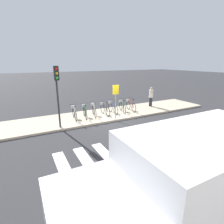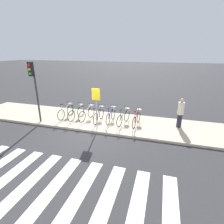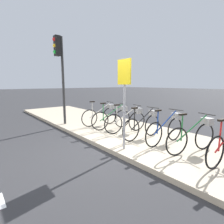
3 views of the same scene
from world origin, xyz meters
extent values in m
plane|color=#2D2D30|center=(0.00, 0.00, 0.00)|extent=(120.00, 120.00, 0.00)
cube|color=#B7A88E|center=(0.00, 1.54, 0.06)|extent=(17.40, 3.08, 0.12)
torus|color=black|center=(-2.24, 0.87, 0.46)|extent=(0.11, 0.68, 0.68)
torus|color=black|center=(-2.13, 1.79, 0.46)|extent=(0.11, 0.68, 0.68)
cylinder|color=beige|center=(-2.19, 1.33, 0.73)|extent=(0.14, 0.95, 0.57)
cylinder|color=beige|center=(-2.22, 0.99, 0.76)|extent=(0.04, 0.04, 0.61)
cube|color=black|center=(-2.22, 0.99, 1.09)|extent=(0.09, 0.21, 0.04)
cylinder|color=#262626|center=(-2.13, 1.79, 1.04)|extent=(0.46, 0.08, 0.02)
cube|color=gray|center=(-2.13, 1.84, 0.84)|extent=(0.26, 0.23, 0.18)
torus|color=black|center=(-1.55, 0.87, 0.46)|extent=(0.16, 0.67, 0.68)
torus|color=black|center=(-1.38, 1.79, 0.46)|extent=(0.16, 0.67, 0.68)
cylinder|color=#267238|center=(-1.46, 1.33, 0.73)|extent=(0.21, 0.94, 0.57)
cylinder|color=#267238|center=(-1.53, 1.00, 0.76)|extent=(0.04, 0.04, 0.61)
cube|color=black|center=(-1.53, 1.00, 1.09)|extent=(0.11, 0.21, 0.04)
cylinder|color=#262626|center=(-1.38, 1.79, 1.04)|extent=(0.46, 0.11, 0.02)
cube|color=gray|center=(-1.37, 1.84, 0.84)|extent=(0.27, 0.24, 0.18)
torus|color=black|center=(-0.89, 0.94, 0.46)|extent=(0.18, 0.67, 0.68)
torus|color=black|center=(-0.69, 1.85, 0.46)|extent=(0.18, 0.67, 0.68)
cylinder|color=beige|center=(-0.79, 1.40, 0.73)|extent=(0.24, 0.93, 0.57)
cylinder|color=beige|center=(-0.86, 1.07, 0.76)|extent=(0.04, 0.04, 0.61)
cube|color=black|center=(-0.86, 1.07, 1.09)|extent=(0.11, 0.21, 0.04)
cylinder|color=#262626|center=(-0.69, 1.85, 1.04)|extent=(0.45, 0.12, 0.02)
cube|color=gray|center=(-0.68, 1.90, 0.84)|extent=(0.28, 0.25, 0.18)
torus|color=black|center=(0.01, 0.86, 0.46)|extent=(0.05, 0.68, 0.68)
torus|color=black|center=(0.03, 1.79, 0.46)|extent=(0.05, 0.68, 0.68)
cylinder|color=black|center=(0.02, 1.32, 0.73)|extent=(0.06, 0.95, 0.57)
cylinder|color=black|center=(0.01, 0.98, 0.76)|extent=(0.03, 0.03, 0.61)
cube|color=black|center=(0.01, 0.98, 1.09)|extent=(0.08, 0.20, 0.04)
cylinder|color=#262626|center=(0.03, 1.79, 1.04)|extent=(0.46, 0.04, 0.02)
cube|color=gray|center=(0.03, 1.84, 0.84)|extent=(0.25, 0.21, 0.18)
torus|color=black|center=(0.71, 0.99, 0.46)|extent=(0.06, 0.68, 0.68)
torus|color=black|center=(0.75, 1.92, 0.46)|extent=(0.06, 0.68, 0.68)
cylinder|color=navy|center=(0.73, 1.45, 0.73)|extent=(0.07, 0.95, 0.57)
cylinder|color=navy|center=(0.72, 1.11, 0.76)|extent=(0.03, 0.03, 0.61)
cube|color=black|center=(0.72, 1.11, 1.09)|extent=(0.08, 0.20, 0.04)
cylinder|color=#262626|center=(0.75, 1.92, 1.04)|extent=(0.46, 0.04, 0.02)
cube|color=gray|center=(0.75, 1.97, 0.84)|extent=(0.25, 0.21, 0.18)
torus|color=black|center=(1.39, 0.94, 0.46)|extent=(0.20, 0.67, 0.68)
torus|color=black|center=(1.62, 1.85, 0.46)|extent=(0.20, 0.67, 0.68)
cylinder|color=#267238|center=(1.50, 1.39, 0.73)|extent=(0.26, 0.93, 0.57)
cylinder|color=#267238|center=(1.42, 1.07, 0.76)|extent=(0.04, 0.04, 0.61)
cube|color=black|center=(1.42, 1.07, 1.09)|extent=(0.12, 0.21, 0.04)
cylinder|color=#262626|center=(1.62, 1.85, 1.04)|extent=(0.45, 0.14, 0.02)
cube|color=gray|center=(1.63, 1.89, 0.84)|extent=(0.28, 0.25, 0.18)
torus|color=black|center=(2.21, 0.93, 0.46)|extent=(0.12, 0.68, 0.68)
torus|color=black|center=(2.32, 1.85, 0.46)|extent=(0.12, 0.68, 0.68)
cylinder|color=red|center=(2.26, 1.39, 0.73)|extent=(0.15, 0.94, 0.57)
cylinder|color=red|center=(2.22, 1.05, 0.76)|extent=(0.04, 0.04, 0.61)
cube|color=black|center=(2.22, 1.05, 1.09)|extent=(0.09, 0.21, 0.04)
cylinder|color=#262626|center=(2.32, 1.85, 1.04)|extent=(0.46, 0.08, 0.02)
cube|color=gray|center=(2.32, 1.90, 0.84)|extent=(0.26, 0.23, 0.18)
cylinder|color=#23232D|center=(4.56, 1.85, 0.50)|extent=(0.26, 0.26, 0.75)
cylinder|color=beige|center=(4.56, 1.85, 1.21)|extent=(0.34, 0.34, 0.67)
sphere|color=tan|center=(4.56, 1.85, 1.65)|extent=(0.22, 0.22, 0.22)
cylinder|color=#2D2D2D|center=(-3.33, 0.35, 1.85)|extent=(0.10, 0.10, 3.46)
cube|color=black|center=(-3.33, 0.17, 3.21)|extent=(0.24, 0.20, 0.75)
sphere|color=red|center=(-3.33, 0.07, 3.43)|extent=(0.14, 0.14, 0.14)
sphere|color=gold|center=(-3.33, 0.07, 3.20)|extent=(0.14, 0.14, 0.14)
sphere|color=green|center=(-3.33, 0.07, 2.97)|extent=(0.14, 0.14, 0.14)
cylinder|color=#99999E|center=(0.30, 0.30, 1.24)|extent=(0.06, 0.06, 2.24)
cube|color=yellow|center=(0.30, 0.28, 2.06)|extent=(0.44, 0.03, 0.60)
camera|label=1|loc=(-5.08, -9.49, 3.80)|focal=28.00mm
camera|label=2|loc=(3.52, -7.75, 4.16)|focal=28.00mm
camera|label=3|loc=(3.41, -2.66, 1.78)|focal=28.00mm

